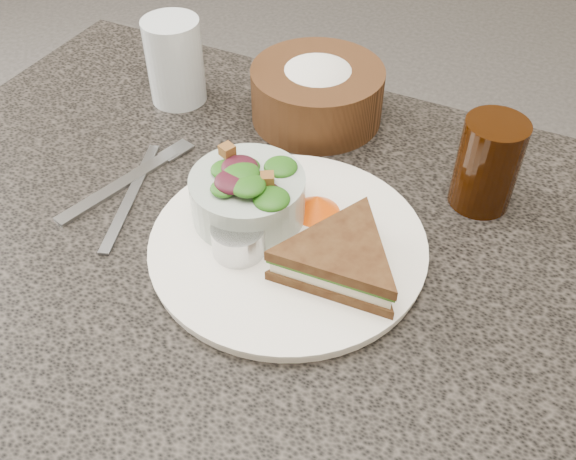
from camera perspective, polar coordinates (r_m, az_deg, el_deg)
The scene contains 11 objects.
dining_table at distance 1.04m, azimuth -1.95°, elevation -14.94°, with size 1.00×0.70×0.75m, color black.
dinner_plate at distance 0.72m, azimuth 0.00°, elevation -1.33°, with size 0.31×0.31×0.01m, color white.
sandwich at distance 0.67m, azimuth 4.77°, elevation -2.59°, with size 0.16×0.16×0.04m, color #51351B, non-canonical shape.
salad_bowl at distance 0.72m, azimuth -3.62°, elevation 3.57°, with size 0.13×0.13×0.08m, color #A0B0A7, non-canonical shape.
dressing_ramekin at distance 0.70m, azimuth -4.44°, elevation -0.85°, with size 0.06×0.06×0.04m, color #B3B4B6.
orange_wedge at distance 0.74m, azimuth 2.57°, elevation 2.29°, with size 0.06×0.06×0.03m, color #FD5107.
fork at distance 0.83m, azimuth -14.66°, elevation 3.92°, with size 0.02×0.19×0.01m, color #929497.
knife at distance 0.81m, azimuth -13.75°, elevation 3.00°, with size 0.01×0.20×0.00m, color #9498A0.
bread_basket at distance 0.90m, azimuth 2.62°, elevation 12.72°, with size 0.18×0.18×0.10m, color #4F2C16, non-canonical shape.
cola_glass at distance 0.78m, azimuth 17.42°, elevation 5.98°, with size 0.07×0.07×0.13m, color black, non-canonical shape.
water_glass at distance 0.95m, azimuth -10.02°, elevation 14.57°, with size 0.08×0.08×0.12m, color silver.
Camera 1 is at (0.26, -0.47, 1.27)m, focal length 40.00 mm.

